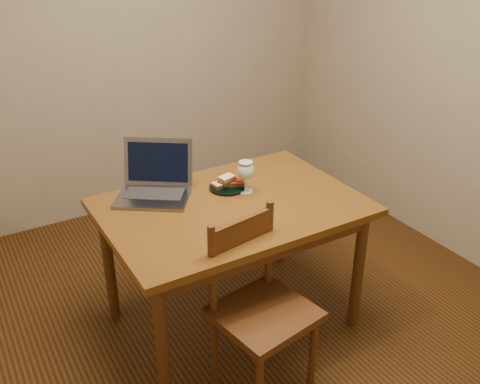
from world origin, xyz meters
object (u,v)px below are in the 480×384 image
table (232,218)px  milk_glass (246,177)px  laptop (155,181)px  chair (261,302)px  plate (227,187)px

table → milk_glass: bearing=31.1°
milk_glass → laptop: size_ratio=0.36×
chair → milk_glass: bearing=56.0°
table → plate: bearing=68.2°
table → milk_glass: milk_glass is taller
table → plate: 0.20m
chair → plate: 0.71m
plate → milk_glass: bearing=-53.6°
laptop → chair: bearing=-43.0°
chair → laptop: (-0.16, 0.79, 0.32)m
table → laptop: size_ratio=2.63×
plate → milk_glass: size_ratio=1.11×
milk_glass → table: bearing=-148.9°
chair → plate: size_ratio=2.43×
table → chair: size_ratio=2.71×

